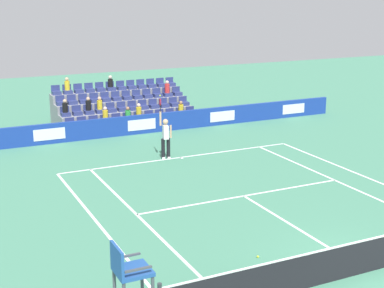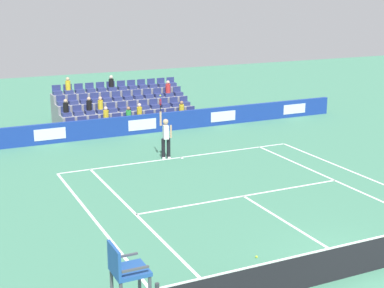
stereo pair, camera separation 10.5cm
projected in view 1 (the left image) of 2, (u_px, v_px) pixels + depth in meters
The scene contains 15 objects.
ground_plane at pixel (368, 272), 15.02m from camera, with size 80.00×80.00×0.00m, color #47896B.
line_baseline at pixel (181, 157), 25.37m from camera, with size 10.97×0.10×0.01m, color white.
line_service at pixel (244, 196), 20.59m from camera, with size 8.23×0.10×0.01m, color white.
line_centre_service at pixel (296, 228), 17.81m from camera, with size 0.10×6.40×0.01m, color white.
line_singles_sideline_left at pixel (142, 219), 18.47m from camera, with size 0.10×11.89×0.01m, color white.
line_singles_sideline_right at pixel (342, 183), 21.92m from camera, with size 0.10×11.89×0.01m, color white.
line_doubles_sideline_left at pixel (101, 227), 17.90m from camera, with size 0.10×11.89×0.01m, color white.
line_doubles_sideline_right at pixel (370, 179), 22.50m from camera, with size 0.10×11.89×0.01m, color white.
line_centre_mark at pixel (182, 158), 25.29m from camera, with size 0.10×0.20×0.01m, color white.
sponsor_barrier at pixel (141, 124), 29.53m from camera, with size 23.72×0.22×0.99m.
tennis_net at pixel (370, 255), 14.90m from camera, with size 11.97×0.10×1.07m.
tennis_player at pixel (165, 137), 24.99m from camera, with size 0.51×0.40×2.85m.
umpire_chair at pixel (130, 282), 11.41m from camera, with size 0.70×0.70×2.34m.
stadium_stand at pixel (122, 110), 32.03m from camera, with size 7.44×3.80×2.59m.
loose_tennis_ball at pixel (258, 257), 15.81m from camera, with size 0.07×0.07×0.07m, color #D1E533.
Camera 1 is at (10.11, 10.28, 7.14)m, focal length 53.43 mm.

